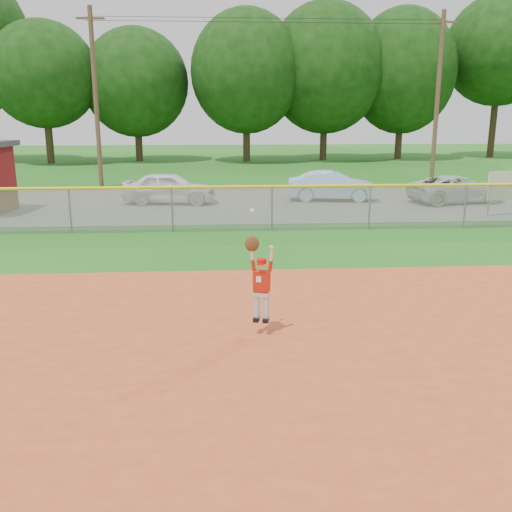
{
  "coord_description": "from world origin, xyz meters",
  "views": [
    {
      "loc": [
        -1.81,
        -8.86,
        3.96
      ],
      "look_at": [
        -1.06,
        2.28,
        1.1
      ],
      "focal_mm": 40.0,
      "sensor_mm": 36.0,
      "label": 1
    }
  ],
  "objects": [
    {
      "name": "car_white_b",
      "position": [
        8.66,
        15.41,
        0.62
      ],
      "size": [
        4.54,
        2.79,
        1.18
      ],
      "primitive_type": "imported",
      "rotation": [
        0.0,
        0.0,
        1.78
      ],
      "color": "silver",
      "rests_on": "parking_strip"
    },
    {
      "name": "ballplayer",
      "position": [
        -1.08,
        0.79,
        1.05
      ],
      "size": [
        0.52,
        0.29,
        2.04
      ],
      "color": "silver",
      "rests_on": "ground"
    },
    {
      "name": "clay_infield",
      "position": [
        0.0,
        -3.0,
        0.02
      ],
      "size": [
        24.0,
        16.0,
        0.04
      ],
      "primitive_type": "cube",
      "color": "#B0421F",
      "rests_on": "ground"
    },
    {
      "name": "parking_strip",
      "position": [
        0.0,
        16.0,
        0.01
      ],
      "size": [
        44.0,
        10.0,
        0.03
      ],
      "primitive_type": "cube",
      "color": "slate",
      "rests_on": "ground"
    },
    {
      "name": "tree_line",
      "position": [
        0.96,
        37.9,
        7.53
      ],
      "size": [
        62.37,
        13.0,
        14.43
      ],
      "color": "#422D1C",
      "rests_on": "ground"
    },
    {
      "name": "outfield_fence",
      "position": [
        0.0,
        10.0,
        0.88
      ],
      "size": [
        40.06,
        0.1,
        1.55
      ],
      "color": "gray",
      "rests_on": "ground"
    },
    {
      "name": "car_white_a",
      "position": [
        -3.89,
        15.97,
        0.71
      ],
      "size": [
        4.1,
        1.96,
        1.35
      ],
      "primitive_type": "imported",
      "rotation": [
        0.0,
        0.0,
        1.48
      ],
      "color": "white",
      "rests_on": "parking_strip"
    },
    {
      "name": "power_lines",
      "position": [
        1.0,
        22.0,
        4.68
      ],
      "size": [
        19.4,
        0.24,
        9.0
      ],
      "color": "#4C3823",
      "rests_on": "ground"
    },
    {
      "name": "car_blue",
      "position": [
        3.31,
        16.3,
        0.68
      ],
      "size": [
        4.1,
        1.85,
        1.3
      ],
      "primitive_type": "imported",
      "rotation": [
        0.0,
        0.0,
        1.45
      ],
      "color": "#9ACBE6",
      "rests_on": "parking_strip"
    },
    {
      "name": "sponsor_sign",
      "position": [
        9.24,
        12.15,
        1.14
      ],
      "size": [
        1.86,
        0.67,
        1.73
      ],
      "color": "gray",
      "rests_on": "ground"
    },
    {
      "name": "ground",
      "position": [
        0.0,
        0.0,
        0.0
      ],
      "size": [
        120.0,
        120.0,
        0.0
      ],
      "primitive_type": "plane",
      "color": "#1D5C15",
      "rests_on": "ground"
    }
  ]
}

